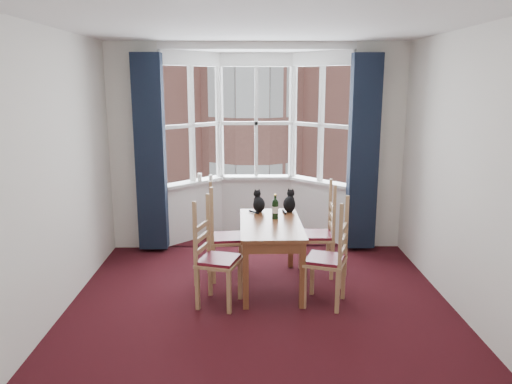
{
  "coord_description": "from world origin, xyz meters",
  "views": [
    {
      "loc": [
        -0.11,
        -4.53,
        2.29
      ],
      "look_at": [
        -0.03,
        1.05,
        1.05
      ],
      "focal_mm": 35.0,
      "sensor_mm": 36.0,
      "label": 1
    }
  ],
  "objects_px": {
    "chair_right_near": "(334,262)",
    "candle_tall": "(200,177)",
    "chair_left_near": "(211,261)",
    "cat_right": "(289,203)",
    "wine_bottle": "(275,208)",
    "cat_left": "(259,203)",
    "chair_right_far": "(324,236)",
    "dining_table": "(271,232)",
    "candle_short": "(211,178)",
    "chair_left_far": "(219,239)"
  },
  "relations": [
    {
      "from": "cat_right",
      "to": "wine_bottle",
      "type": "relative_size",
      "value": 1.0
    },
    {
      "from": "chair_right_near",
      "to": "candle_tall",
      "type": "xyz_separation_m",
      "value": [
        -1.59,
        2.28,
        0.46
      ]
    },
    {
      "from": "dining_table",
      "to": "chair_left_far",
      "type": "distance_m",
      "value": 0.67
    },
    {
      "from": "chair_right_near",
      "to": "candle_short",
      "type": "bearing_deg",
      "value": 121.71
    },
    {
      "from": "dining_table",
      "to": "chair_left_far",
      "type": "bearing_deg",
      "value": 156.03
    },
    {
      "from": "chair_right_near",
      "to": "cat_left",
      "type": "bearing_deg",
      "value": 127.22
    },
    {
      "from": "dining_table",
      "to": "chair_right_far",
      "type": "relative_size",
      "value": 1.39
    },
    {
      "from": "dining_table",
      "to": "candle_short",
      "type": "distance_m",
      "value": 1.99
    },
    {
      "from": "candle_short",
      "to": "dining_table",
      "type": "bearing_deg",
      "value": -66.12
    },
    {
      "from": "dining_table",
      "to": "candle_tall",
      "type": "distance_m",
      "value": 2.04
    },
    {
      "from": "chair_right_near",
      "to": "cat_right",
      "type": "relative_size",
      "value": 3.2
    },
    {
      "from": "dining_table",
      "to": "cat_left",
      "type": "bearing_deg",
      "value": 104.39
    },
    {
      "from": "chair_right_far",
      "to": "candle_short",
      "type": "bearing_deg",
      "value": 134.99
    },
    {
      "from": "dining_table",
      "to": "cat_right",
      "type": "xyz_separation_m",
      "value": [
        0.25,
        0.48,
        0.21
      ]
    },
    {
      "from": "chair_left_far",
      "to": "candle_tall",
      "type": "distance_m",
      "value": 1.62
    },
    {
      "from": "wine_bottle",
      "to": "candle_tall",
      "type": "bearing_deg",
      "value": 122.37
    },
    {
      "from": "cat_right",
      "to": "chair_right_far",
      "type": "bearing_deg",
      "value": -17.81
    },
    {
      "from": "chair_right_near",
      "to": "wine_bottle",
      "type": "relative_size",
      "value": 3.2
    },
    {
      "from": "chair_right_near",
      "to": "wine_bottle",
      "type": "height_order",
      "value": "wine_bottle"
    },
    {
      "from": "chair_right_near",
      "to": "chair_right_far",
      "type": "distance_m",
      "value": 0.86
    },
    {
      "from": "chair_right_far",
      "to": "cat_left",
      "type": "xyz_separation_m",
      "value": [
        -0.78,
        0.13,
        0.38
      ]
    },
    {
      "from": "chair_left_near",
      "to": "chair_right_far",
      "type": "xyz_separation_m",
      "value": [
        1.3,
        0.8,
        0.0
      ]
    },
    {
      "from": "chair_left_near",
      "to": "cat_right",
      "type": "relative_size",
      "value": 3.2
    },
    {
      "from": "chair_right_near",
      "to": "cat_right",
      "type": "xyz_separation_m",
      "value": [
        -0.38,
        0.99,
        0.38
      ]
    },
    {
      "from": "wine_bottle",
      "to": "candle_tall",
      "type": "height_order",
      "value": "wine_bottle"
    },
    {
      "from": "wine_bottle",
      "to": "cat_left",
      "type": "bearing_deg",
      "value": 120.36
    },
    {
      "from": "chair_left_far",
      "to": "cat_left",
      "type": "height_order",
      "value": "cat_left"
    },
    {
      "from": "wine_bottle",
      "to": "candle_short",
      "type": "bearing_deg",
      "value": 117.72
    },
    {
      "from": "dining_table",
      "to": "chair_right_near",
      "type": "height_order",
      "value": "chair_right_near"
    },
    {
      "from": "candle_short",
      "to": "wine_bottle",
      "type": "bearing_deg",
      "value": -62.28
    },
    {
      "from": "wine_bottle",
      "to": "candle_short",
      "type": "distance_m",
      "value": 1.84
    },
    {
      "from": "chair_right_near",
      "to": "cat_right",
      "type": "distance_m",
      "value": 1.13
    },
    {
      "from": "chair_left_near",
      "to": "chair_left_far",
      "type": "distance_m",
      "value": 0.72
    },
    {
      "from": "dining_table",
      "to": "cat_left",
      "type": "height_order",
      "value": "cat_left"
    },
    {
      "from": "candle_tall",
      "to": "candle_short",
      "type": "distance_m",
      "value": 0.16
    },
    {
      "from": "chair_left_near",
      "to": "wine_bottle",
      "type": "bearing_deg",
      "value": 41.82
    },
    {
      "from": "dining_table",
      "to": "cat_right",
      "type": "height_order",
      "value": "cat_right"
    },
    {
      "from": "dining_table",
      "to": "chair_right_far",
      "type": "distance_m",
      "value": 0.76
    },
    {
      "from": "dining_table",
      "to": "chair_left_near",
      "type": "distance_m",
      "value": 0.8
    },
    {
      "from": "dining_table",
      "to": "chair_left_far",
      "type": "xyz_separation_m",
      "value": [
        -0.59,
        0.26,
        -0.17
      ]
    },
    {
      "from": "candle_tall",
      "to": "dining_table",
      "type": "bearing_deg",
      "value": -61.68
    },
    {
      "from": "candle_short",
      "to": "cat_right",
      "type": "bearing_deg",
      "value": -51.67
    },
    {
      "from": "chair_left_near",
      "to": "chair_right_far",
      "type": "height_order",
      "value": "same"
    },
    {
      "from": "wine_bottle",
      "to": "chair_left_near",
      "type": "bearing_deg",
      "value": -138.18
    },
    {
      "from": "candle_short",
      "to": "candle_tall",
      "type": "bearing_deg",
      "value": -169.23
    },
    {
      "from": "cat_right",
      "to": "candle_short",
      "type": "xyz_separation_m",
      "value": [
        -1.05,
        1.32,
        0.06
      ]
    },
    {
      "from": "dining_table",
      "to": "cat_left",
      "type": "distance_m",
      "value": 0.54
    },
    {
      "from": "chair_right_far",
      "to": "dining_table",
      "type": "bearing_deg",
      "value": -151.62
    },
    {
      "from": "chair_left_far",
      "to": "cat_right",
      "type": "xyz_separation_m",
      "value": [
        0.84,
        0.22,
        0.38
      ]
    },
    {
      "from": "dining_table",
      "to": "cat_right",
      "type": "distance_m",
      "value": 0.58
    }
  ]
}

